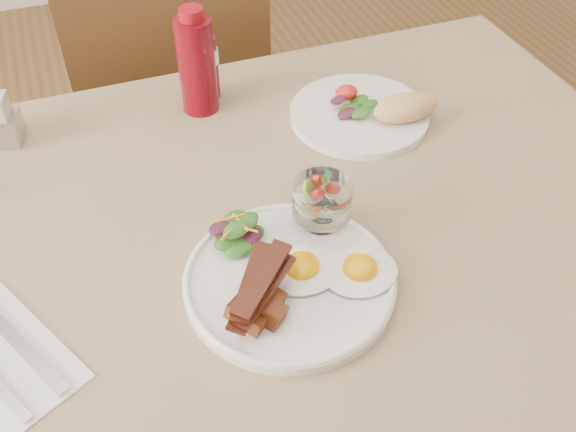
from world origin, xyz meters
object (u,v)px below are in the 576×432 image
Objects in this scene: chair_far at (172,108)px; table at (257,263)px; fruit_cup at (322,200)px; hot_sauce_bottle at (208,64)px; main_plate at (290,281)px; second_plate at (370,112)px; ketchup_bottle at (197,64)px.

table is at bearing -90.00° from chair_far.
hot_sauce_bottle reaches higher than fruit_cup.
table is 0.68m from chair_far.
main_plate is 1.13× the size of second_plate.
chair_far is 3.77× the size of second_plate.
chair_far is 0.61m from second_plate.
chair_far is at bearing 90.47° from main_plate.
table is at bearing 92.93° from main_plate.
hot_sauce_bottle is at bearing 85.27° from table.
fruit_cup reaches higher than main_plate.
main_plate is at bearing -89.53° from chair_far.
chair_far is at bearing 96.58° from fruit_cup.
hot_sauce_bottle is at bearing 97.87° from fruit_cup.
fruit_cup is at bearing -129.43° from second_plate.
table is at bearing -94.73° from hot_sauce_bottle.
second_plate is at bearing -34.91° from hot_sauce_bottle.
hot_sauce_bottle is at bearing 87.36° from main_plate.
chair_far is (0.00, 0.66, -0.14)m from table.
ketchup_bottle is at bearing 89.64° from table.
second_plate is 0.30m from hot_sauce_bottle.
table is 0.36m from ketchup_bottle.
second_plate reaches higher than main_plate.
chair_far is 0.44m from hot_sauce_bottle.
fruit_cup is at bearing -77.45° from ketchup_bottle.
chair_far is at bearing 118.66° from second_plate.
second_plate is 1.31× the size of ketchup_bottle.
fruit_cup is at bearing -83.42° from chair_far.
chair_far is 0.47m from ketchup_bottle.
main_plate is at bearing -130.81° from second_plate.
second_plate is (0.26, 0.30, 0.01)m from main_plate.
ketchup_bottle reaches higher than table.
hot_sauce_bottle reaches higher than table.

